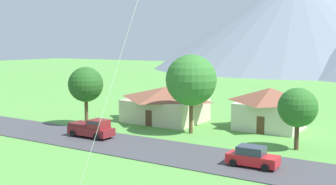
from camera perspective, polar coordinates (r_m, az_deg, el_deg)
name	(u,v)px	position (r m, az deg, el deg)	size (l,w,h in m)	color
road_strip	(246,164)	(36.08, 10.69, -9.71)	(160.00, 7.69, 0.08)	#424247
mountain_far_west_ridge	(296,22)	(177.26, 17.25, 9.28)	(115.10, 115.10, 37.59)	slate
mountain_central_ridge	(326,46)	(169.45, 20.94, 6.05)	(84.92, 84.92, 18.56)	#8E939E
house_left_center	(165,104)	(54.23, -0.36, -1.53)	(10.12, 8.40, 4.55)	beige
house_right_center	(270,108)	(50.72, 13.86, -2.06)	(7.80, 6.88, 4.98)	beige
tree_left_of_center	(191,80)	(46.56, 3.21, 1.71)	(5.78, 5.78, 9.00)	brown
tree_center	(86,85)	(52.17, -11.27, 1.07)	(4.33, 4.33, 7.32)	brown
tree_right_of_center	(298,108)	(41.39, 17.44, -2.01)	(3.79, 3.79, 6.02)	#4C3823
parked_car_red_west_end	(252,157)	(35.31, 11.55, -8.70)	(4.24, 2.16, 1.68)	red
pickup_truck_maroon_west_side	(92,128)	(45.74, -10.44, -4.86)	(5.21, 2.34, 1.99)	maroon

